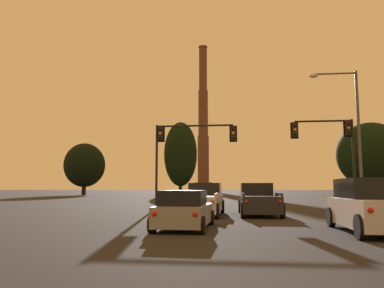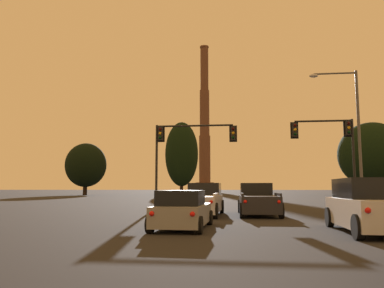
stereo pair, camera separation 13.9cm
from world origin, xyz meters
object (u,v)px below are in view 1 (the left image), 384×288
pickup_truck_center_lane_front (258,201)px  street_lamp (352,125)px  traffic_light_overhead_left (183,144)px  traffic_light_overhead_right (333,141)px  hatchback_left_lane_second (184,211)px  suv_right_lane_second (371,206)px  pickup_truck_left_lane_front (203,201)px  smokestack (203,133)px

pickup_truck_center_lane_front → street_lamp: (6.99, 5.38, 5.18)m
traffic_light_overhead_left → street_lamp: street_lamp is taller
pickup_truck_center_lane_front → traffic_light_overhead_right: size_ratio=0.85×
hatchback_left_lane_second → traffic_light_overhead_left: (-1.91, 13.69, 4.20)m
suv_right_lane_second → pickup_truck_center_lane_front: (-3.31, 8.24, -0.09)m
suv_right_lane_second → hatchback_left_lane_second: 6.59m
hatchback_left_lane_second → traffic_light_overhead_right: size_ratio=0.64×
pickup_truck_left_lane_front → traffic_light_overhead_right: (9.01, 6.74, 4.15)m
hatchback_left_lane_second → traffic_light_overhead_left: bearing=100.2°
pickup_truck_left_lane_front → hatchback_left_lane_second: (-0.11, -7.19, -0.14)m
traffic_light_overhead_right → hatchback_left_lane_second: bearing=-123.2°
suv_right_lane_second → hatchback_left_lane_second: bearing=177.1°
pickup_truck_left_lane_front → smokestack: size_ratio=0.09×
pickup_truck_center_lane_front → street_lamp: size_ratio=0.56×
pickup_truck_left_lane_front → smokestack: smokestack is taller
traffic_light_overhead_right → pickup_truck_left_lane_front: bearing=-143.2°
hatchback_left_lane_second → traffic_light_overhead_left: 14.45m
hatchback_left_lane_second → smokestack: size_ratio=0.06×
pickup_truck_center_lane_front → traffic_light_overhead_left: traffic_light_overhead_left is taller
street_lamp → pickup_truck_center_lane_front: bearing=-142.4°
traffic_light_overhead_left → traffic_light_overhead_right: bearing=1.2°
pickup_truck_left_lane_front → traffic_light_overhead_right: traffic_light_overhead_right is taller
traffic_light_overhead_right → street_lamp: size_ratio=0.66×
traffic_light_overhead_left → street_lamp: bearing=-2.8°
pickup_truck_center_lane_front → traffic_light_overhead_right: 9.50m
suv_right_lane_second → street_lamp: 15.01m
suv_right_lane_second → traffic_light_overhead_right: traffic_light_overhead_right is taller
traffic_light_overhead_left → smokestack: size_ratio=0.10×
traffic_light_overhead_right → street_lamp: bearing=-36.2°
street_lamp → smokestack: bearing=99.1°
traffic_light_overhead_left → hatchback_left_lane_second: bearing=-82.0°
hatchback_left_lane_second → smokestack: smokestack is taller
pickup_truck_left_lane_front → traffic_light_overhead_right: size_ratio=0.85×
traffic_light_overhead_left → smokestack: (-9.15, 132.81, 20.34)m
pickup_truck_left_lane_front → street_lamp: 12.83m
suv_right_lane_second → smokestack: 150.06m
pickup_truck_center_lane_front → traffic_light_overhead_right: (5.87, 6.21, 4.15)m
pickup_truck_left_lane_front → traffic_light_overhead_right: bearing=38.7°
suv_right_lane_second → smokestack: bearing=98.5°
traffic_light_overhead_left → street_lamp: (12.16, -0.59, 1.12)m
pickup_truck_left_lane_front → traffic_light_overhead_left: size_ratio=0.88×
pickup_truck_left_lane_front → hatchback_left_lane_second: bearing=-88.9°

